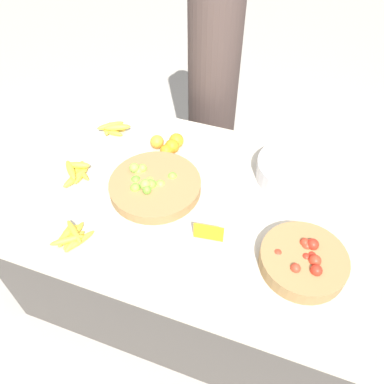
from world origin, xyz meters
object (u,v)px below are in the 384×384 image
at_px(vendor_person, 213,79).
at_px(tomato_basket, 303,260).
at_px(price_sign, 209,232).
at_px(metal_bowl, 294,170).
at_px(lime_bowl, 154,186).

bearing_deg(vendor_person, tomato_basket, -56.41).
bearing_deg(price_sign, metal_bowl, 53.36).
bearing_deg(vendor_person, lime_bowl, -90.51).
height_order(lime_bowl, tomato_basket, tomato_basket).
bearing_deg(metal_bowl, price_sign, -119.08).
height_order(price_sign, vendor_person, vendor_person).
xyz_separation_m(price_sign, vendor_person, (-0.32, 1.08, 0.05)).
distance_m(metal_bowl, vendor_person, 0.84).
height_order(tomato_basket, metal_bowl, tomato_basket).
bearing_deg(metal_bowl, lime_bowl, -153.00).
bearing_deg(tomato_basket, metal_bowl, 103.61).
xyz_separation_m(tomato_basket, price_sign, (-0.39, -0.00, 0.01)).
bearing_deg(price_sign, lime_bowl, 143.29).
distance_m(lime_bowl, metal_bowl, 0.68).
distance_m(tomato_basket, vendor_person, 1.30).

